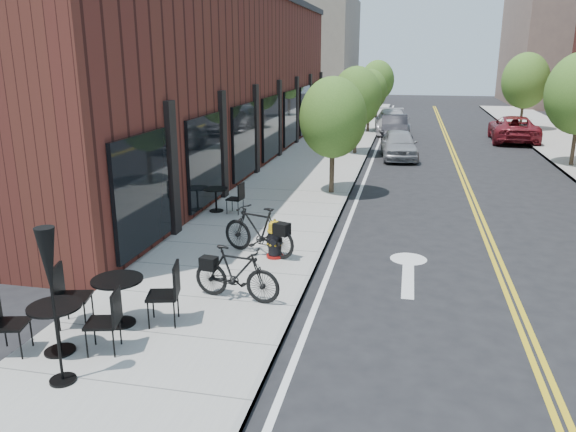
# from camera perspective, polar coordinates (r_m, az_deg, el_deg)

# --- Properties ---
(ground) EXTENTS (120.00, 120.00, 0.00)m
(ground) POSITION_cam_1_polar(r_m,az_deg,el_deg) (10.51, 0.88, -9.73)
(ground) COLOR black
(ground) RESTS_ON ground
(sidewalk_near) EXTENTS (4.00, 70.00, 0.12)m
(sidewalk_near) POSITION_cam_1_polar(r_m,az_deg,el_deg) (20.17, 0.87, 3.13)
(sidewalk_near) COLOR #9E9B93
(sidewalk_near) RESTS_ON ground
(building_near) EXTENTS (5.00, 28.00, 7.00)m
(building_near) POSITION_cam_1_polar(r_m,az_deg,el_deg) (24.75, -7.77, 13.44)
(building_near) COLOR #4E1F19
(building_near) RESTS_ON ground
(bg_building_left) EXTENTS (8.00, 14.00, 10.00)m
(bg_building_left) POSITION_cam_1_polar(r_m,az_deg,el_deg) (58.12, 2.49, 16.46)
(bg_building_left) COLOR #726656
(bg_building_left) RESTS_ON ground
(bg_building_right) EXTENTS (10.00, 16.00, 12.00)m
(bg_building_right) POSITION_cam_1_polar(r_m,az_deg,el_deg) (60.97, 26.64, 15.78)
(bg_building_right) COLOR brown
(bg_building_right) RESTS_ON ground
(tree_near_a) EXTENTS (2.20, 2.20, 3.81)m
(tree_near_a) POSITION_cam_1_polar(r_m,az_deg,el_deg) (18.55, 4.59, 9.92)
(tree_near_a) COLOR #382B1E
(tree_near_a) RESTS_ON sidewalk_near
(tree_near_b) EXTENTS (2.30, 2.30, 3.98)m
(tree_near_b) POSITION_cam_1_polar(r_m,az_deg,el_deg) (26.46, 6.98, 11.92)
(tree_near_b) COLOR #382B1E
(tree_near_b) RESTS_ON sidewalk_near
(tree_near_c) EXTENTS (2.10, 2.10, 3.67)m
(tree_near_c) POSITION_cam_1_polar(r_m,az_deg,el_deg) (34.43, 8.25, 12.50)
(tree_near_c) COLOR #382B1E
(tree_near_c) RESTS_ON sidewalk_near
(tree_near_d) EXTENTS (2.40, 2.40, 4.11)m
(tree_near_d) POSITION_cam_1_polar(r_m,az_deg,el_deg) (42.39, 9.08, 13.46)
(tree_near_d) COLOR #382B1E
(tree_near_d) RESTS_ON sidewalk_near
(tree_far_c) EXTENTS (2.80, 2.80, 4.62)m
(tree_far_c) POSITION_cam_1_polar(r_m,az_deg,el_deg) (37.92, 22.98, 12.54)
(tree_far_c) COLOR #382B1E
(tree_far_c) RESTS_ON sidewalk_far
(fire_hydrant) EXTENTS (0.49, 0.49, 0.90)m
(fire_hydrant) POSITION_cam_1_polar(r_m,az_deg,el_deg) (12.72, -1.35, -2.39)
(fire_hydrant) COLOR maroon
(fire_hydrant) RESTS_ON sidewalk_near
(bicycle_left) EXTENTS (1.99, 1.17, 1.16)m
(bicycle_left) POSITION_cam_1_polar(r_m,az_deg,el_deg) (12.87, -3.03, -1.48)
(bicycle_left) COLOR black
(bicycle_left) RESTS_ON sidewalk_near
(bicycle_right) EXTENTS (1.80, 0.74, 1.05)m
(bicycle_right) POSITION_cam_1_polar(r_m,az_deg,el_deg) (10.57, -5.26, -5.83)
(bicycle_right) COLOR black
(bicycle_right) RESTS_ON sidewalk_near
(bistro_set_a) EXTENTS (1.94, 0.99, 1.02)m
(bistro_set_a) POSITION_cam_1_polar(r_m,az_deg,el_deg) (9.44, -22.47, -9.91)
(bistro_set_a) COLOR black
(bistro_set_a) RESTS_ON sidewalk_near
(bistro_set_b) EXTENTS (2.06, 1.06, 1.08)m
(bistro_set_b) POSITION_cam_1_polar(r_m,az_deg,el_deg) (10.01, -16.84, -7.65)
(bistro_set_b) COLOR black
(bistro_set_b) RESTS_ON sidewalk_near
(bistro_set_c) EXTENTS (1.69, 0.81, 0.90)m
(bistro_set_c) POSITION_cam_1_polar(r_m,az_deg,el_deg) (16.62, -7.34, 2.00)
(bistro_set_c) COLOR black
(bistro_set_c) RESTS_ON sidewalk_near
(patio_umbrella) EXTENTS (0.37, 0.37, 2.28)m
(patio_umbrella) POSITION_cam_1_polar(r_m,az_deg,el_deg) (8.18, -23.06, -5.40)
(patio_umbrella) COLOR black
(patio_umbrella) RESTS_ON sidewalk_near
(parked_car_a) EXTENTS (1.92, 3.96, 1.30)m
(parked_car_a) POSITION_cam_1_polar(r_m,az_deg,el_deg) (26.20, 11.21, 7.15)
(parked_car_a) COLOR gray
(parked_car_a) RESTS_ON ground
(parked_car_b) EXTENTS (1.56, 4.09, 1.33)m
(parked_car_b) POSITION_cam_1_polar(r_m,az_deg,el_deg) (32.53, 10.75, 8.88)
(parked_car_b) COLOR black
(parked_car_b) RESTS_ON ground
(parked_car_c) EXTENTS (2.35, 4.94, 1.39)m
(parked_car_c) POSITION_cam_1_polar(r_m,az_deg,el_deg) (34.80, 10.49, 9.40)
(parked_car_c) COLOR #B9B8BD
(parked_car_c) RESTS_ON ground
(parked_car_far) EXTENTS (2.56, 5.16, 1.40)m
(parked_car_far) POSITION_cam_1_polar(r_m,az_deg,el_deg) (33.24, 21.92, 8.23)
(parked_car_far) COLOR maroon
(parked_car_far) RESTS_ON ground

